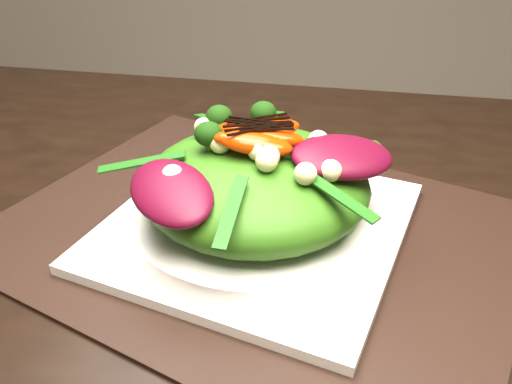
% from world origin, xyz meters
% --- Properties ---
extents(dining_table, '(1.60, 0.90, 0.75)m').
position_xyz_m(dining_table, '(0.00, 0.00, 0.73)').
color(dining_table, black).
rests_on(dining_table, floor).
extents(placemat, '(0.59, 0.52, 0.00)m').
position_xyz_m(placemat, '(-0.01, 0.03, 0.75)').
color(placemat, black).
rests_on(placemat, dining_table).
extents(plate_base, '(0.33, 0.33, 0.01)m').
position_xyz_m(plate_base, '(-0.01, 0.03, 0.76)').
color(plate_base, white).
rests_on(plate_base, placemat).
extents(salad_bowl, '(0.31, 0.31, 0.02)m').
position_xyz_m(salad_bowl, '(-0.01, 0.03, 0.77)').
color(salad_bowl, silver).
rests_on(salad_bowl, plate_base).
extents(lettuce_mound, '(0.29, 0.29, 0.07)m').
position_xyz_m(lettuce_mound, '(-0.01, 0.03, 0.81)').
color(lettuce_mound, '#326412').
rests_on(lettuce_mound, salad_bowl).
extents(radicchio_leaf, '(0.11, 0.10, 0.02)m').
position_xyz_m(radicchio_leaf, '(0.07, 0.03, 0.84)').
color(radicchio_leaf, '#430717').
rests_on(radicchio_leaf, lettuce_mound).
extents(orange_segment, '(0.07, 0.06, 0.02)m').
position_xyz_m(orange_segment, '(-0.02, 0.06, 0.85)').
color(orange_segment, red).
rests_on(orange_segment, lettuce_mound).
extents(broccoli_floret, '(0.04, 0.04, 0.04)m').
position_xyz_m(broccoli_floret, '(-0.07, 0.07, 0.85)').
color(broccoli_floret, black).
rests_on(broccoli_floret, lettuce_mound).
extents(macadamia_nut, '(0.02, 0.02, 0.02)m').
position_xyz_m(macadamia_nut, '(0.03, -0.00, 0.85)').
color(macadamia_nut, '#F7F2AE').
rests_on(macadamia_nut, lettuce_mound).
extents(balsamic_drizzle, '(0.04, 0.02, 0.00)m').
position_xyz_m(balsamic_drizzle, '(-0.02, 0.06, 0.86)').
color(balsamic_drizzle, black).
rests_on(balsamic_drizzle, orange_segment).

